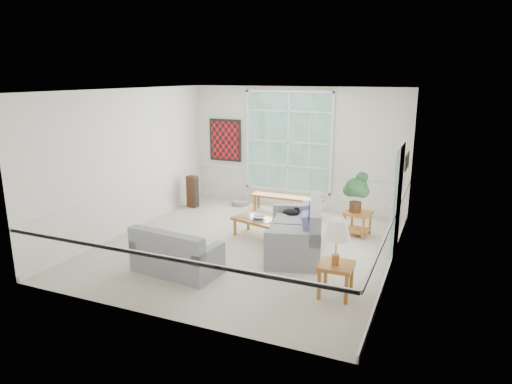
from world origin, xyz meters
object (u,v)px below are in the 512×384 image
coffee_table (259,228)px  end_table (357,223)px  loveseat_right (295,228)px  side_table (336,280)px  loveseat_front (177,250)px

coffee_table → end_table: (1.85, 0.91, 0.05)m
loveseat_right → end_table: size_ratio=3.65×
loveseat_right → side_table: (1.12, -1.40, -0.24)m
loveseat_right → side_table: bearing=-67.0°
loveseat_front → coffee_table: (0.61, 2.13, -0.20)m
side_table → loveseat_right: bearing=128.7°
loveseat_front → coffee_table: bearing=79.9°
coffee_table → end_table: 2.07m
loveseat_right → coffee_table: 1.13m
loveseat_right → loveseat_front: 2.23m
loveseat_front → end_table: 3.92m
loveseat_right → coffee_table: size_ratio=1.74×
loveseat_right → coffee_table: loveseat_right is taller
loveseat_front → side_table: size_ratio=2.82×
loveseat_front → end_table: bearing=56.9°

